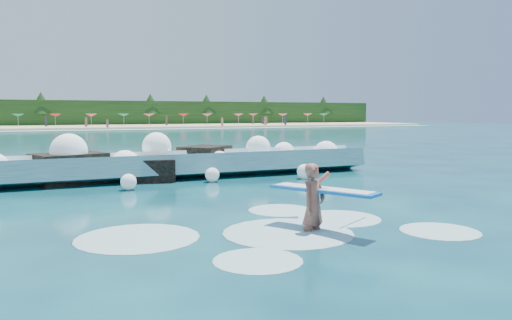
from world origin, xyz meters
The scene contains 11 objects.
ground centered at (0.00, 0.00, 0.00)m, with size 200.00×200.00×0.00m, color #082A40.
beach centered at (0.00, 78.00, 0.20)m, with size 140.00×20.00×0.40m, color tan.
wet_band centered at (0.00, 67.00, 0.04)m, with size 140.00×5.00×0.08m, color silver.
treeline centered at (0.00, 88.00, 2.50)m, with size 140.00×4.00×5.00m, color black.
breaking_wave centered at (1.16, 7.84, 0.48)m, with size 16.09×2.59×1.39m.
rock_cluster centered at (-1.06, 8.02, 0.46)m, with size 8.52×3.45×1.46m.
surfer_with_board centered at (0.71, -2.91, 0.70)m, with size 1.71×3.01×1.91m.
wave_spray centered at (0.80, 7.78, 0.95)m, with size 15.02×4.28×1.94m.
surf_foam centered at (-0.23, -2.32, 0.00)m, with size 8.71×5.80×0.15m.
beach_umbrellas centered at (-0.22, 79.88, 2.25)m, with size 111.37×6.58×0.50m.
beachgoers centered at (11.24, 74.20, 1.08)m, with size 94.00×13.49×1.92m.
Camera 1 is at (-5.22, -12.43, 2.72)m, focal length 35.00 mm.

